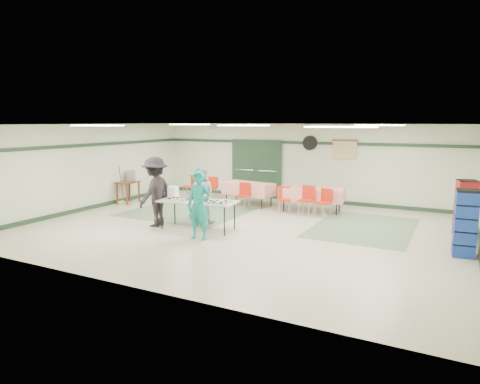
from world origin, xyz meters
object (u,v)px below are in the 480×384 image
at_px(serving_table, 198,202).
at_px(chair_c, 325,200).
at_px(office_printer, 135,175).
at_px(crate_stack_red, 465,209).
at_px(chair_a, 307,197).
at_px(crate_stack_blue_b, 465,224).
at_px(broom, 121,184).
at_px(volunteer_dark, 155,192).
at_px(chair_b, 284,197).
at_px(dining_table_b, 248,188).
at_px(printer_table, 128,185).
at_px(chair_loose_b, 191,184).
at_px(volunteer_grey, 201,195).
at_px(chair_loose_a, 212,185).
at_px(crate_stack_blue_a, 465,223).
at_px(dining_table_a, 312,193).
at_px(chair_d, 244,193).
at_px(volunteer_teal, 199,206).

bearing_deg(serving_table, chair_c, 43.96).
bearing_deg(office_printer, crate_stack_red, 1.62).
xyz_separation_m(chair_a, crate_stack_blue_b, (4.18, -2.31, 0.15)).
height_order(chair_a, broom, broom).
bearing_deg(volunteer_dark, chair_b, 139.89).
xyz_separation_m(dining_table_b, printer_table, (-3.87, -1.54, 0.06)).
distance_m(serving_table, chair_b, 3.21).
height_order(dining_table_b, chair_loose_b, chair_loose_b).
bearing_deg(volunteer_grey, chair_loose_a, -86.57).
relative_size(chair_b, chair_loose_b, 0.98).
relative_size(chair_b, crate_stack_red, 0.58).
relative_size(chair_b, chair_c, 0.97).
bearing_deg(office_printer, chair_loose_b, 47.89).
bearing_deg(crate_stack_blue_a, dining_table_a, 146.68).
relative_size(chair_loose_b, office_printer, 1.85).
distance_m(volunteer_grey, volunteer_dark, 1.23).
bearing_deg(office_printer, chair_b, 8.09).
bearing_deg(dining_table_a, chair_d, -172.07).
bearing_deg(chair_a, crate_stack_red, -3.07).
distance_m(volunteer_teal, chair_d, 3.82).
xyz_separation_m(chair_loose_a, crate_stack_red, (8.12, -1.67, 0.21)).
bearing_deg(chair_d, chair_a, 1.08).
bearing_deg(chair_d, serving_table, -85.42).
bearing_deg(dining_table_a, printer_table, -173.07).
bearing_deg(dining_table_b, chair_b, -12.90).
bearing_deg(volunteer_grey, dining_table_b, -113.32).
height_order(volunteer_teal, chair_d, volunteer_teal).
height_order(dining_table_a, chair_d, chair_d).
relative_size(volunteer_dark, crate_stack_red, 1.33).
bearing_deg(volunteer_dark, crate_stack_blue_b, 94.20).
relative_size(chair_c, crate_stack_blue_a, 0.60).
distance_m(volunteer_dark, dining_table_b, 3.86).
height_order(chair_b, chair_c, chair_c).
bearing_deg(chair_a, chair_loose_a, 170.73).
xyz_separation_m(serving_table, volunteer_teal, (0.53, -0.77, 0.10)).
bearing_deg(chair_d, crate_stack_blue_b, -19.11).
distance_m(dining_table_b, chair_loose_a, 1.76).
height_order(dining_table_a, printer_table, dining_table_a).
bearing_deg(printer_table, chair_d, 9.86).
distance_m(volunteer_grey, chair_loose_a, 3.78).
distance_m(volunteer_grey, dining_table_a, 3.67).
bearing_deg(crate_stack_blue_a, chair_a, 152.10).
height_order(chair_b, crate_stack_blue_a, crate_stack_blue_a).
bearing_deg(crate_stack_blue_a, chair_b, 155.88).
bearing_deg(volunteer_grey, printer_table, -42.39).
height_order(serving_table, broom, broom).
distance_m(office_printer, broom, 0.64).
distance_m(volunteer_teal, volunteer_grey, 1.64).
relative_size(chair_a, printer_table, 1.06).
relative_size(volunteer_grey, office_printer, 3.54).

